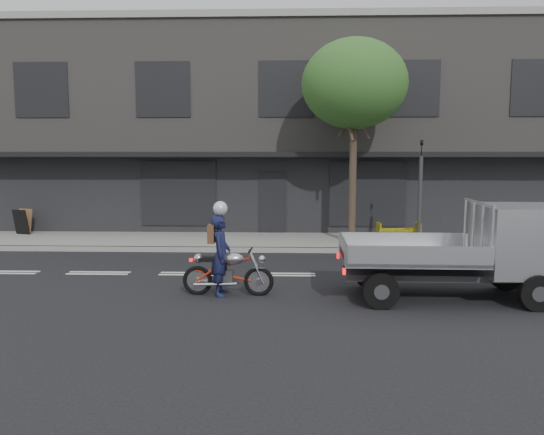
{
  "coord_description": "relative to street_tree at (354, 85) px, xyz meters",
  "views": [
    {
      "loc": [
        0.15,
        -13.27,
        3.07
      ],
      "look_at": [
        -0.32,
        0.5,
        1.41
      ],
      "focal_mm": 35.0,
      "sensor_mm": 36.0,
      "label": 1
    }
  ],
  "objects": [
    {
      "name": "street_tree",
      "position": [
        0.0,
        0.0,
        0.0
      ],
      "size": [
        3.4,
        3.4,
        6.74
      ],
      "color": "#382B21",
      "rests_on": "ground"
    },
    {
      "name": "construction_barrier",
      "position": [
        1.43,
        -0.7,
        -4.75
      ],
      "size": [
        1.41,
        0.72,
        0.76
      ],
      "primitive_type": null,
      "rotation": [
        0.0,
        0.0,
        0.14
      ],
      "color": "#FFE90D",
      "rests_on": "sidewalk"
    },
    {
      "name": "ground",
      "position": [
        -2.2,
        -4.2,
        -5.28
      ],
      "size": [
        80.0,
        80.0,
        0.0
      ],
      "primitive_type": "plane",
      "color": "black",
      "rests_on": "ground"
    },
    {
      "name": "traffic_light_pole",
      "position": [
        2.0,
        -0.85,
        -3.63
      ],
      "size": [
        0.12,
        0.12,
        3.5
      ],
      "color": "#2D2D30",
      "rests_on": "ground"
    },
    {
      "name": "motorcycle",
      "position": [
        -3.4,
        -6.19,
        -4.75
      ],
      "size": [
        2.0,
        0.58,
        1.03
      ],
      "rotation": [
        0.0,
        0.0,
        -0.03
      ],
      "color": "black",
      "rests_on": "ground"
    },
    {
      "name": "sandwich_board",
      "position": [
        -11.82,
        1.27,
        -4.67
      ],
      "size": [
        0.66,
        0.53,
        0.92
      ],
      "primitive_type": null,
      "rotation": [
        0.0,
        0.0,
        -0.28
      ],
      "color": "black",
      "rests_on": "sidewalk"
    },
    {
      "name": "building_main",
      "position": [
        -2.2,
        7.1,
        -1.28
      ],
      "size": [
        26.0,
        10.0,
        8.0
      ],
      "primitive_type": "cube",
      "color": "slate",
      "rests_on": "ground"
    },
    {
      "name": "kerb",
      "position": [
        -2.2,
        -1.1,
        -5.2
      ],
      "size": [
        32.0,
        0.2,
        0.15
      ],
      "primitive_type": "cube",
      "color": "gray",
      "rests_on": "ground"
    },
    {
      "name": "flatbed_ute",
      "position": [
        2.36,
        -6.33,
        -4.08
      ],
      "size": [
        4.55,
        1.95,
        2.1
      ],
      "rotation": [
        0.0,
        0.0,
        -0.02
      ],
      "color": "black",
      "rests_on": "ground"
    },
    {
      "name": "sidewalk",
      "position": [
        -2.2,
        0.5,
        -5.2
      ],
      "size": [
        32.0,
        3.2,
        0.15
      ],
      "primitive_type": "cube",
      "color": "gray",
      "rests_on": "ground"
    },
    {
      "name": "rider",
      "position": [
        -3.55,
        -6.19,
        -4.4
      ],
      "size": [
        0.44,
        0.65,
        1.76
      ],
      "primitive_type": "imported",
      "rotation": [
        0.0,
        0.0,
        1.54
      ],
      "color": "#15183B",
      "rests_on": "ground"
    }
  ]
}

